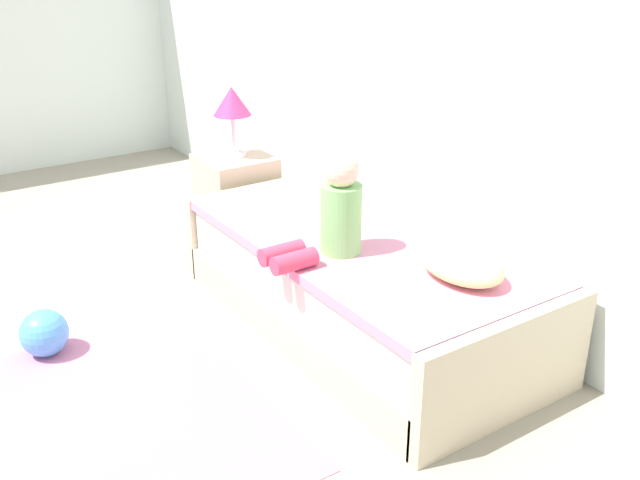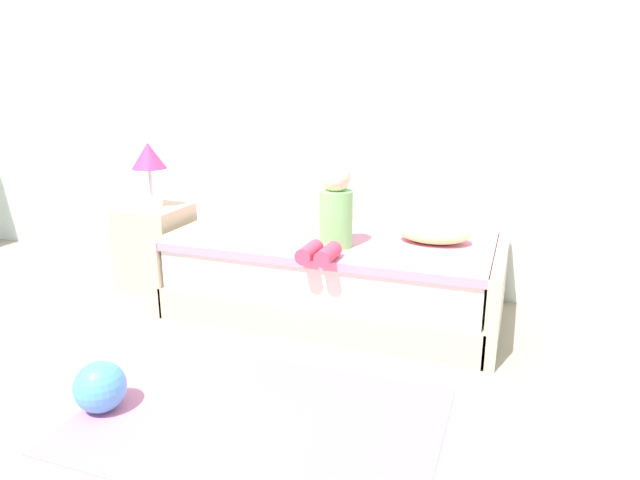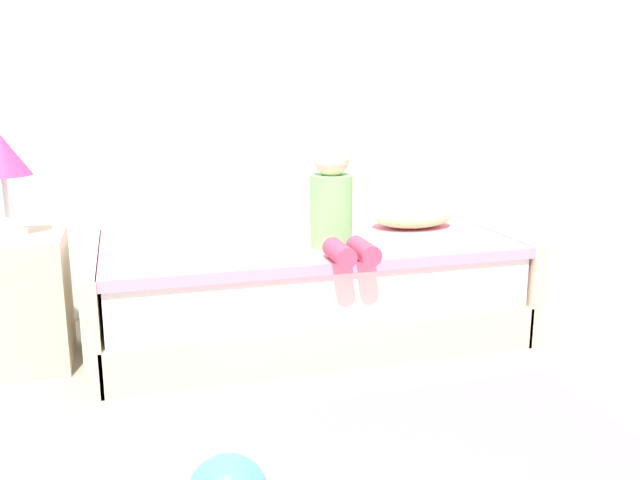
# 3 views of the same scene
# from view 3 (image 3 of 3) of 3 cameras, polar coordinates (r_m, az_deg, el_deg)

# --- Properties ---
(wall_rear) EXTENTS (7.20, 0.10, 2.90)m
(wall_rear) POSITION_cam_3_polar(r_m,az_deg,el_deg) (3.84, -7.28, 15.82)
(wall_rear) COLOR silver
(wall_rear) RESTS_ON ground
(bed) EXTENTS (2.11, 1.00, 0.50)m
(bed) POSITION_cam_3_polar(r_m,az_deg,el_deg) (3.45, -1.16, -4.00)
(bed) COLOR beige
(bed) RESTS_ON ground
(nightstand) EXTENTS (0.44, 0.44, 0.60)m
(nightstand) POSITION_cam_3_polar(r_m,az_deg,el_deg) (3.36, -24.03, -4.72)
(nightstand) COLOR beige
(nightstand) RESTS_ON ground
(table_lamp) EXTENTS (0.24, 0.24, 0.45)m
(table_lamp) POSITION_cam_3_polar(r_m,az_deg,el_deg) (3.23, -25.09, 6.09)
(table_lamp) COLOR silver
(table_lamp) RESTS_ON nightstand
(child_figure) EXTENTS (0.20, 0.51, 0.50)m
(child_figure) POSITION_cam_3_polar(r_m,az_deg,el_deg) (3.15, 1.21, 2.91)
(child_figure) COLOR #7FC672
(child_figure) RESTS_ON bed
(pillow) EXTENTS (0.44, 0.30, 0.13)m
(pillow) POSITION_cam_3_polar(r_m,az_deg,el_deg) (3.67, 7.75, 2.04)
(pillow) COLOR #F2E58C
(pillow) RESTS_ON bed
(area_rug) EXTENTS (1.60, 1.10, 0.01)m
(area_rug) POSITION_cam_3_polar(r_m,az_deg,el_deg) (2.46, 9.28, -17.91)
(area_rug) COLOR pink
(area_rug) RESTS_ON ground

